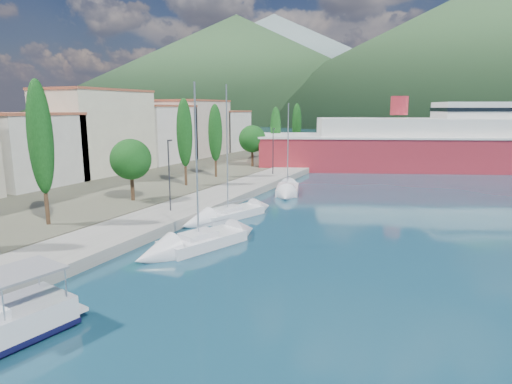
% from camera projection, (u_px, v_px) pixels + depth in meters
% --- Properties ---
extents(ground, '(1400.00, 1400.00, 0.00)m').
position_uv_depth(ground, '(407.00, 141.00, 126.03)').
color(ground, navy).
extents(quay, '(5.00, 88.00, 0.80)m').
position_uv_depth(quay, '(227.00, 194.00, 45.92)').
color(quay, gray).
rests_on(quay, ground).
extents(land_strip, '(70.00, 148.00, 0.70)m').
position_uv_depth(land_strip, '(54.00, 165.00, 70.49)').
color(land_strip, '#565644').
rests_on(land_strip, ground).
extents(town_buildings, '(9.20, 69.20, 11.30)m').
position_uv_depth(town_buildings, '(127.00, 135.00, 64.11)').
color(town_buildings, beige).
rests_on(town_buildings, land_strip).
extents(tree_row, '(4.10, 65.21, 10.90)m').
position_uv_depth(tree_row, '(206.00, 139.00, 52.73)').
color(tree_row, '#47301E').
rests_on(tree_row, land_strip).
extents(lamp_posts, '(0.15, 47.53, 6.06)m').
position_uv_depth(lamp_posts, '(167.00, 173.00, 35.92)').
color(lamp_posts, '#2D2D33').
rests_on(lamp_posts, quay).
extents(sailboat_near, '(5.14, 8.80, 12.13)m').
position_uv_depth(sailboat_near, '(179.00, 248.00, 28.32)').
color(sailboat_near, silver).
rests_on(sailboat_near, ground).
extents(sailboat_mid, '(4.86, 8.81, 12.29)m').
position_uv_depth(sailboat_mid, '(213.00, 218.00, 36.18)').
color(sailboat_mid, silver).
rests_on(sailboat_mid, ground).
extents(sailboat_far, '(4.52, 7.81, 10.95)m').
position_uv_depth(sailboat_far, '(287.00, 193.00, 46.93)').
color(sailboat_far, silver).
rests_on(sailboat_far, ground).
extents(ferry, '(60.74, 33.29, 11.95)m').
position_uv_depth(ferry, '(452.00, 146.00, 67.38)').
color(ferry, '#AB2530').
rests_on(ferry, ground).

